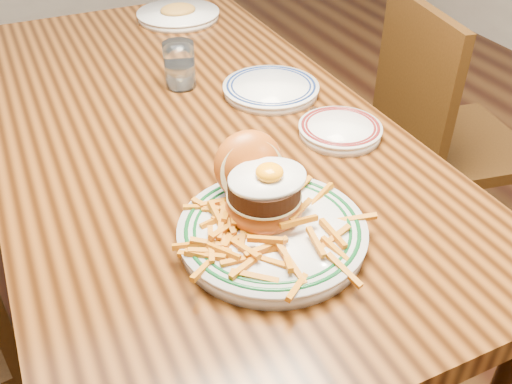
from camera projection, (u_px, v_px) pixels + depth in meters
name	position (u px, v px, depth m)	size (l,w,h in m)	color
floor	(202.00, 331.00, 1.76)	(6.00, 6.00, 0.00)	black
table	(187.00, 150.00, 1.36)	(0.85, 1.60, 0.75)	black
chair_right	(439.00, 135.00, 1.78)	(0.48, 0.48, 0.89)	#3C230C
main_plate	(268.00, 215.00, 0.96)	(0.32, 0.33, 0.15)	silver
side_plate	(340.00, 129.00, 1.23)	(0.18, 0.19, 0.03)	silver
rear_plate	(271.00, 88.00, 1.40)	(0.24, 0.24, 0.03)	silver
water_glass	(180.00, 68.00, 1.41)	(0.08, 0.08, 0.11)	white
far_plate	(178.00, 14.00, 1.81)	(0.26, 0.26, 0.05)	silver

